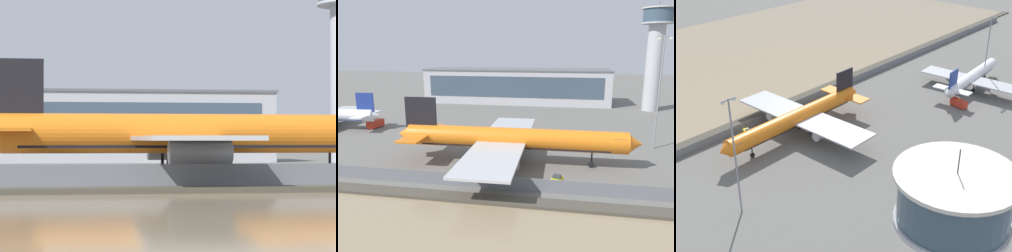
% 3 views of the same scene
% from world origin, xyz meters
% --- Properties ---
extents(ground_plane, '(500.00, 500.00, 0.00)m').
position_xyz_m(ground_plane, '(0.00, 0.00, 0.00)').
color(ground_plane, '#66635E').
extents(shoreline_seawall, '(320.00, 3.00, 0.50)m').
position_xyz_m(shoreline_seawall, '(0.00, -20.50, 0.25)').
color(shoreline_seawall, '#474238').
rests_on(shoreline_seawall, ground).
extents(perimeter_fence, '(280.00, 0.10, 2.30)m').
position_xyz_m(perimeter_fence, '(0.00, -16.00, 1.15)').
color(perimeter_fence, slate).
rests_on(perimeter_fence, ground).
extents(cargo_jet_orange, '(48.67, 41.94, 13.06)m').
position_xyz_m(cargo_jet_orange, '(4.69, -3.14, 4.98)').
color(cargo_jet_orange, orange).
rests_on(cargo_jet_orange, ground).
extents(baggage_tug, '(2.42, 3.52, 1.80)m').
position_xyz_m(baggage_tug, '(14.31, -12.96, 0.81)').
color(baggage_tug, yellow).
rests_on(baggage_tug, ground).
extents(ops_van, '(3.04, 5.50, 2.48)m').
position_xyz_m(ops_van, '(-38.98, 19.80, 1.28)').
color(ops_van, red).
rests_on(ops_van, ground).
extents(control_tower, '(11.46, 11.46, 39.00)m').
position_xyz_m(control_tower, '(46.56, 63.53, 22.35)').
color(control_tower, '#ADADB2').
rests_on(control_tower, ground).
extents(terminal_building, '(77.19, 20.04, 14.26)m').
position_xyz_m(terminal_building, '(-5.24, 74.58, 7.14)').
color(terminal_building, '#B2B2B7').
rests_on(terminal_building, ground).
extents(apron_light_mast_apron_west, '(3.20, 0.40, 25.23)m').
position_xyz_m(apron_light_mast_apron_west, '(35.78, 12.60, 13.93)').
color(apron_light_mast_apron_west, gray).
rests_on(apron_light_mast_apron_west, ground).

